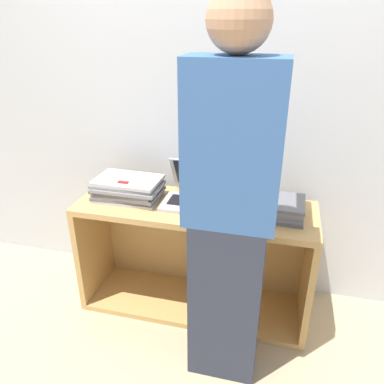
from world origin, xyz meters
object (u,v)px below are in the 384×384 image
at_px(person, 230,212).
at_px(laptop_open, 197,194).
at_px(laptop_stack_right, 268,206).
at_px(laptop_stack_left, 128,189).

bearing_deg(person, laptop_open, 118.66).
bearing_deg(laptop_stack_right, person, -109.83).
distance_m(laptop_stack_left, person, 0.80).
bearing_deg(person, laptop_stack_right, 70.17).
height_order(laptop_stack_left, person, person).
relative_size(laptop_open, laptop_stack_left, 0.93).
relative_size(laptop_stack_right, person, 0.22).
distance_m(laptop_open, laptop_stack_left, 0.41).
xyz_separation_m(laptop_open, laptop_stack_right, (0.41, -0.06, -0.00)).
height_order(laptop_stack_right, person, person).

